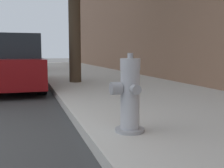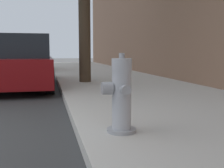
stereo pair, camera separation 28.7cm
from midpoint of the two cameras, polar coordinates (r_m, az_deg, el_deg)
The scene contains 4 objects.
sidewalk_slab at distance 3.71m, azimuth 19.02°, elevation -7.59°, with size 3.43×40.00×0.13m.
fire_hydrant at distance 2.86m, azimuth 0.67°, elevation -2.47°, with size 0.36×0.37×0.81m.
parked_car_near at distance 7.66m, azimuth -21.45°, elevation 3.86°, with size 1.72×4.04×1.35m.
parked_car_mid at distance 13.73m, azimuth -20.40°, elevation 4.88°, with size 1.77×4.08×1.34m.
Camera 1 is at (1.47, -2.86, 0.95)m, focal length 45.00 mm.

